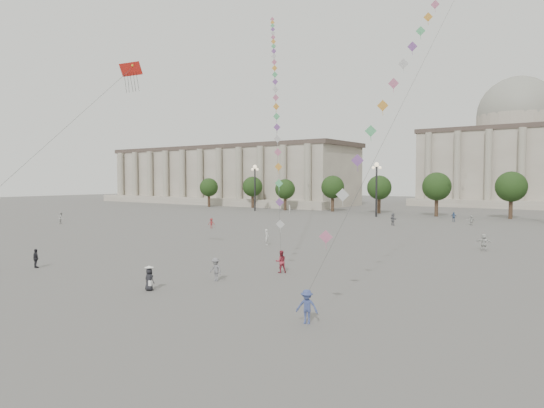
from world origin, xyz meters
The scene contains 21 objects.
ground centered at (0.00, 0.00, 0.00)m, with size 360.00×360.00×0.00m, color #595653.
hall_west centered at (-75.00, 93.89, 8.43)m, with size 84.00×26.22×17.20m.
hall_central centered at (0.00, 129.22, 14.23)m, with size 48.30×34.30×35.50m.
tree_row centered at (0.00, 78.00, 5.39)m, with size 137.12×5.12×8.00m.
lamp_post_far_west centered at (-45.00, 70.00, 7.35)m, with size 2.00×0.90×10.65m.
lamp_post_mid_west centered at (-15.00, 70.00, 7.35)m, with size 2.00×0.90×10.65m.
person_crowd_0 centered at (0.25, 68.00, 0.85)m, with size 0.99×0.41×1.69m, color #395682.
person_crowd_1 centered at (-51.12, 25.72, 0.97)m, with size 0.94×0.73×1.94m, color beige.
person_crowd_2 centered at (-26.21, 35.07, 0.76)m, with size 0.98×0.56×1.51m, color maroon.
person_crowd_4 centered at (4.25, 63.38, 0.77)m, with size 1.44×0.46×1.55m, color beige.
person_crowd_6 centered at (-0.11, 7.45, 0.86)m, with size 1.11×0.64×1.71m, color slate.
person_crowd_7 centered at (12.33, 34.85, 0.88)m, with size 1.63×0.52×1.76m, color silver.
person_crowd_10 centered at (-34.01, 68.00, 0.90)m, with size 0.66×0.43×1.80m, color silver.
person_crowd_12 centered at (-5.75, 55.44, 0.97)m, with size 1.81×0.58×1.95m, color slate.
person_crowd_13 centered at (-8.44, 25.06, 0.90)m, with size 0.65×0.43×1.79m, color silver.
tourist_1 centered at (-15.83, 2.51, 0.80)m, with size 0.94×0.39×1.61m, color black.
kite_flyer_0 centered at (1.97, 12.82, 0.89)m, with size 0.87×0.67×1.78m, color #9A2A39.
kite_flyer_1 centered at (10.76, 2.48, 0.88)m, with size 1.14×0.66×1.77m, color #37457D.
hat_person centered at (-1.64, 2.61, 0.82)m, with size 0.79×0.60×1.69m.
dragon_kite centered at (-10.26, 7.92, 15.86)m, with size 2.25×8.58×22.26m.
kite_train_west centered at (-12.70, 32.59, 20.20)m, with size 27.93×36.86×58.19m.
Camera 1 is at (23.69, -18.52, 7.47)m, focal length 32.00 mm.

